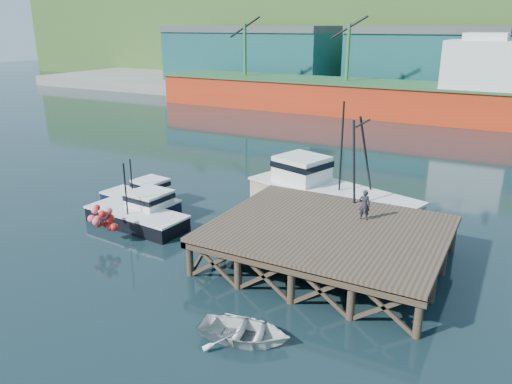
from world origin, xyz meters
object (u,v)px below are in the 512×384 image
Objects in this scene: boat_black at (140,213)px; dinghy at (244,331)px; boat_navy at (143,198)px; dockworker at (364,205)px; trawler at (328,194)px.

dinghy is (12.14, -7.61, -0.40)m from boat_black.
dockworker reaches higher than boat_navy.
boat_black is 14.33m from dinghy.
trawler is at bearing -3.12° from dinghy.
boat_navy is at bearing -14.86° from dockworker.
dinghy is 2.25× the size of dockworker.
dockworker is (3.81, -4.62, 1.37)m from trawler.
boat_navy is 1.63× the size of dinghy.
boat_black reaches higher than boat_navy.
boat_navy is 0.87× the size of boat_black.
boat_black is 0.58× the size of trawler.
boat_black reaches higher than dockworker.
boat_navy is at bearing 43.20° from dinghy.
dinghy is (13.98, -10.08, -0.36)m from boat_navy.
boat_black reaches higher than dinghy.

